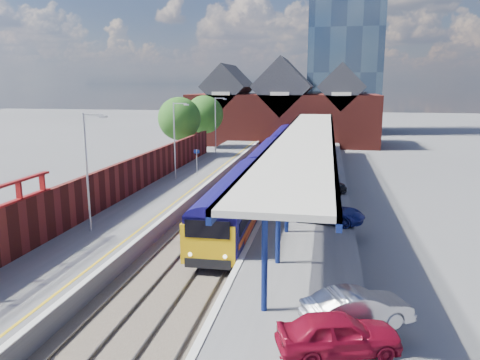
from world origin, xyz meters
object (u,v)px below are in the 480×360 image
object	(u,v)px
lamp_post_b	(89,165)
lamp_post_d	(217,122)
parked_car_blue	(328,212)
train	(277,149)
parked_car_red	(338,333)
platform_sign	(197,158)
parked_car_silver	(357,308)
lamp_post_c	(176,136)
parked_car_dark	(320,184)

from	to	relation	value
lamp_post_b	lamp_post_d	xyz separation A→B (m)	(0.00, 32.00, 0.00)
parked_car_blue	train	bearing A→B (deg)	28.18
parked_car_red	platform_sign	bearing A→B (deg)	6.69
lamp_post_d	parked_car_blue	xyz separation A→B (m)	(13.75, -27.46, -3.35)
train	platform_sign	distance (m)	13.36
parked_car_silver	parked_car_blue	size ratio (longest dim) A/B	0.87
lamp_post_c	platform_sign	size ratio (longest dim) A/B	2.80
lamp_post_d	parked_car_blue	world-z (taller)	lamp_post_d
parked_car_silver	parked_car_blue	bearing A→B (deg)	-20.62
lamp_post_b	lamp_post_c	world-z (taller)	same
lamp_post_d	parked_car_red	bearing A→B (deg)	-71.60
lamp_post_c	parked_car_silver	world-z (taller)	lamp_post_c
parked_car_blue	lamp_post_d	bearing A→B (deg)	41.58
parked_car_silver	lamp_post_c	bearing A→B (deg)	5.82
platform_sign	parked_car_silver	distance (m)	29.74
platform_sign	parked_car_blue	world-z (taller)	platform_sign
train	parked_car_silver	world-z (taller)	train
lamp_post_d	platform_sign	distance (m)	14.25
platform_sign	parked_car_red	bearing A→B (deg)	-65.85
lamp_post_b	lamp_post_c	distance (m)	16.00
lamp_post_b	parked_car_silver	xyz separation A→B (m)	(14.83, -8.49, -3.33)
train	parked_car_dark	size ratio (longest dim) A/B	15.24
parked_car_blue	parked_car_silver	bearing A→B (deg)	-160.26
parked_car_dark	lamp_post_d	bearing A→B (deg)	34.35
parked_car_red	parked_car_blue	distance (m)	15.01
train	lamp_post_b	xyz separation A→B (m)	(-7.86, -29.66, 2.87)
platform_sign	parked_car_blue	size ratio (longest dim) A/B	0.54
parked_car_red	parked_car_silver	bearing A→B (deg)	-37.30
lamp_post_b	parked_car_blue	bearing A→B (deg)	18.28
parked_car_blue	parked_car_red	bearing A→B (deg)	-163.59
platform_sign	parked_car_silver	xyz separation A→B (m)	(13.47, -26.49, -1.03)
parked_car_silver	parked_car_dark	size ratio (longest dim) A/B	0.93
platform_sign	parked_car_red	distance (m)	31.21
platform_sign	parked_car_blue	xyz separation A→B (m)	(12.39, -13.46, -1.05)
train	parked_car_dark	distance (m)	17.47
train	parked_car_blue	xyz separation A→B (m)	(5.89, -25.12, -0.48)
lamp_post_c	parked_car_silver	xyz separation A→B (m)	(14.83, -24.49, -3.33)
lamp_post_c	lamp_post_d	distance (m)	16.00
lamp_post_c	platform_sign	xyz separation A→B (m)	(1.36, 2.00, -2.30)
train	parked_car_silver	bearing A→B (deg)	-79.64
train	parked_car_blue	distance (m)	25.81
platform_sign	parked_car_blue	bearing A→B (deg)	-47.38
lamp_post_d	parked_car_dark	distance (m)	23.32
parked_car_silver	parked_car_blue	distance (m)	13.08
parked_car_silver	parked_car_blue	world-z (taller)	parked_car_silver
platform_sign	parked_car_dark	xyz separation A→B (m)	(11.74, -4.99, -1.06)
lamp_post_c	parked_car_dark	size ratio (longest dim) A/B	1.62
parked_car_red	parked_car_blue	xyz separation A→B (m)	(-0.38, 15.00, -0.04)
lamp_post_c	parked_car_blue	world-z (taller)	lamp_post_c
platform_sign	lamp_post_c	bearing A→B (deg)	-124.26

